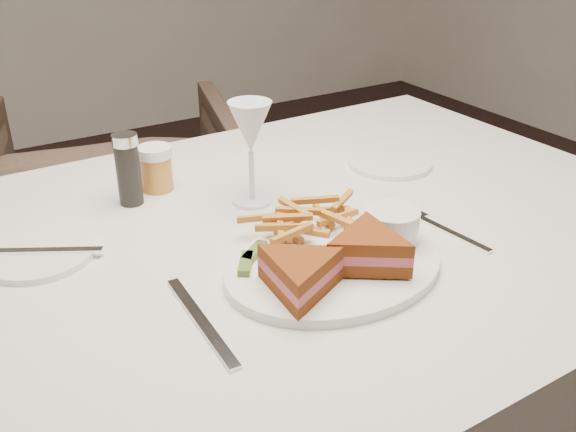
# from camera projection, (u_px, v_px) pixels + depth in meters

# --- Properties ---
(table) EXTENTS (1.38, 0.93, 0.75)m
(table) POSITION_uv_depth(u_px,v_px,m) (274.00, 413.00, 1.17)
(table) COLOR silver
(table) RESTS_ON ground
(chair_far) EXTENTS (0.87, 0.84, 0.74)m
(chair_far) POSITION_uv_depth(u_px,v_px,m) (119.00, 209.00, 1.93)
(chair_far) COLOR #4A382D
(chair_far) RESTS_ON ground
(table_setting) EXTENTS (0.82, 0.59, 0.18)m
(table_setting) POSITION_uv_depth(u_px,v_px,m) (295.00, 222.00, 0.95)
(table_setting) COLOR white
(table_setting) RESTS_ON table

